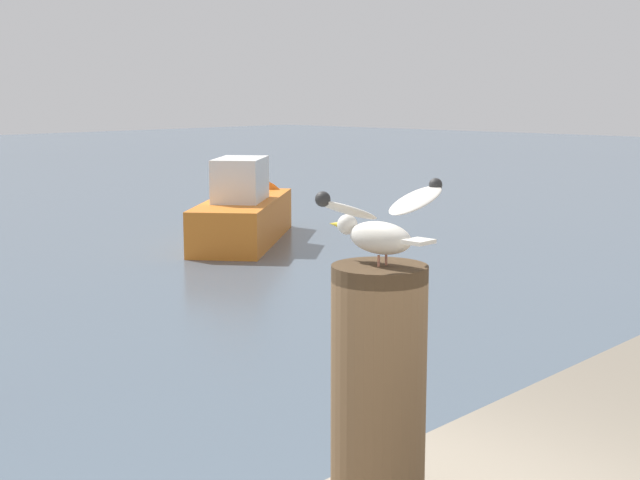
# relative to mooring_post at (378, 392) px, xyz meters

# --- Properties ---
(mooring_post) EXTENTS (0.30, 0.30, 0.81)m
(mooring_post) POSITION_rel_mooring_post_xyz_m (0.00, 0.00, 0.00)
(mooring_post) COLOR #4C3823
(mooring_post) RESTS_ON harbor_quay
(seagull) EXTENTS (0.58, 0.39, 0.25)m
(seagull) POSITION_rel_mooring_post_xyz_m (-0.00, 0.00, 0.53)
(seagull) COLOR tan
(seagull) RESTS_ON mooring_post
(boat_orange) EXTENTS (5.04, 4.22, 1.89)m
(boat_orange) POSITION_rel_mooring_post_xyz_m (10.66, 12.34, -1.56)
(boat_orange) COLOR orange
(boat_orange) RESTS_ON ground_plane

